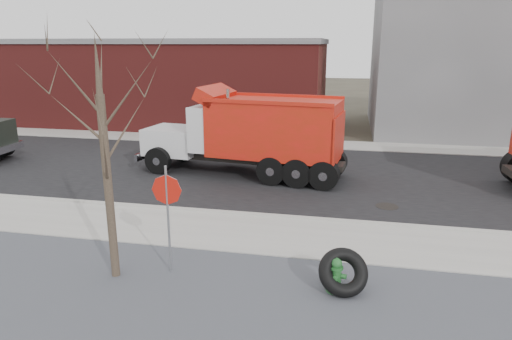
% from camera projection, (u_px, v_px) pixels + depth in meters
% --- Properties ---
extents(ground, '(120.00, 120.00, 0.00)m').
position_uv_depth(ground, '(277.00, 240.00, 11.93)').
color(ground, '#383328').
rests_on(ground, ground).
extents(gravel_verge, '(60.00, 5.00, 0.03)m').
position_uv_depth(gravel_verge, '(248.00, 315.00, 8.63)').
color(gravel_verge, slate).
rests_on(gravel_verge, ground).
extents(sidewalk, '(60.00, 2.50, 0.06)m').
position_uv_depth(sidewalk, '(279.00, 236.00, 12.16)').
color(sidewalk, '#9E9B93').
rests_on(sidewalk, ground).
extents(curb, '(60.00, 0.15, 0.11)m').
position_uv_depth(curb, '(286.00, 217.00, 13.38)').
color(curb, '#9E9B93').
rests_on(curb, ground).
extents(road, '(60.00, 9.40, 0.02)m').
position_uv_depth(road, '(302.00, 175.00, 17.88)').
color(road, black).
rests_on(road, ground).
extents(far_sidewalk, '(60.00, 2.00, 0.06)m').
position_uv_depth(far_sidewalk, '(314.00, 144.00, 23.25)').
color(far_sidewalk, '#9E9B93').
rests_on(far_sidewalk, ground).
extents(building_grey, '(12.00, 10.00, 8.00)m').
position_uv_depth(building_grey, '(482.00, 61.00, 26.12)').
color(building_grey, gray).
rests_on(building_grey, ground).
extents(building_brick, '(20.20, 8.20, 5.30)m').
position_uv_depth(building_brick, '(165.00, 81.00, 29.20)').
color(building_brick, maroon).
rests_on(building_brick, ground).
extents(bare_tree, '(3.20, 3.20, 5.20)m').
position_uv_depth(bare_tree, '(103.00, 129.00, 9.22)').
color(bare_tree, '#382D23').
rests_on(bare_tree, ground).
extents(fire_hydrant, '(0.43, 0.42, 0.76)m').
position_uv_depth(fire_hydrant, '(336.00, 277.00, 9.37)').
color(fire_hydrant, '#2A6F38').
rests_on(fire_hydrant, ground).
extents(truck_tire, '(1.22, 1.11, 0.98)m').
position_uv_depth(truck_tire, '(343.00, 272.00, 9.33)').
color(truck_tire, black).
rests_on(truck_tire, ground).
extents(stop_sign, '(0.67, 0.05, 2.48)m').
position_uv_depth(stop_sign, '(167.00, 200.00, 9.83)').
color(stop_sign, gray).
rests_on(stop_sign, ground).
extents(dump_truck_red_b, '(8.10, 3.24, 3.39)m').
position_uv_depth(dump_truck_red_b, '(250.00, 132.00, 17.42)').
color(dump_truck_red_b, black).
rests_on(dump_truck_red_b, ground).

